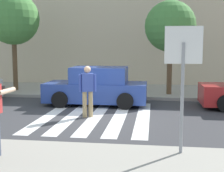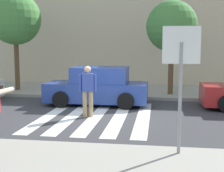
{
  "view_description": "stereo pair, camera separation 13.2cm",
  "coord_description": "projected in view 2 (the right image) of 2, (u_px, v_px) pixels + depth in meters",
  "views": [
    {
      "loc": [
        1.93,
        -10.1,
        2.37
      ],
      "look_at": [
        0.6,
        -0.2,
        1.1
      ],
      "focal_mm": 50.0,
      "sensor_mm": 36.0,
      "label": 1
    },
    {
      "loc": [
        2.06,
        -10.08,
        2.37
      ],
      "look_at": [
        0.6,
        -0.2,
        1.1
      ],
      "focal_mm": 50.0,
      "sensor_mm": 36.0,
      "label": 2
    }
  ],
  "objects": [
    {
      "name": "crosswalk_stripe_1",
      "position": [
        74.0,
        115.0,
        10.81
      ],
      "size": [
        0.44,
        5.2,
        0.01
      ],
      "primitive_type": "cube",
      "color": "silver",
      "rests_on": "ground"
    },
    {
      "name": "crosswalk_stripe_2",
      "position": [
        96.0,
        116.0,
        10.69
      ],
      "size": [
        0.44,
        5.2,
        0.01
      ],
      "primitive_type": "cube",
      "color": "silver",
      "rests_on": "ground"
    },
    {
      "name": "crosswalk_stripe_3",
      "position": [
        120.0,
        117.0,
        10.57
      ],
      "size": [
        0.44,
        5.2,
        0.01
      ],
      "primitive_type": "cube",
      "color": "silver",
      "rests_on": "ground"
    },
    {
      "name": "ground_plane",
      "position": [
        95.0,
        117.0,
        10.49
      ],
      "size": [
        120.0,
        120.0,
        0.0
      ],
      "primitive_type": "plane",
      "color": "#38383A"
    },
    {
      "name": "crosswalk_stripe_4",
      "position": [
        143.0,
        117.0,
        10.46
      ],
      "size": [
        0.44,
        5.2,
        0.01
      ],
      "primitive_type": "cube",
      "color": "silver",
      "rests_on": "ground"
    },
    {
      "name": "parked_car_blue",
      "position": [
        98.0,
        87.0,
        12.71
      ],
      "size": [
        4.1,
        1.92,
        1.55
      ],
      "color": "#284293",
      "rests_on": "ground"
    },
    {
      "name": "street_tree_west",
      "position": [
        15.0,
        19.0,
        15.76
      ],
      "size": [
        2.62,
        2.62,
        4.93
      ],
      "color": "brown",
      "rests_on": "sidewalk_far"
    },
    {
      "name": "sidewalk_far",
      "position": [
        118.0,
        91.0,
        16.37
      ],
      "size": [
        60.0,
        4.8,
        0.14
      ],
      "primitive_type": "cube",
      "color": "#9E998C",
      "rests_on": "ground"
    },
    {
      "name": "street_tree_center",
      "position": [
        172.0,
        27.0,
        14.32
      ],
      "size": [
        2.36,
        2.36,
        4.34
      ],
      "color": "brown",
      "rests_on": "sidewalk_far"
    },
    {
      "name": "stop_sign",
      "position": [
        181.0,
        62.0,
        6.33
      ],
      "size": [
        0.76,
        0.08,
        2.64
      ],
      "color": "gray",
      "rests_on": "sidewalk_near"
    },
    {
      "name": "pedestrian_crossing",
      "position": [
        88.0,
        88.0,
        10.43
      ],
      "size": [
        0.56,
        0.34,
        1.72
      ],
      "color": "tan",
      "rests_on": "ground"
    },
    {
      "name": "crosswalk_stripe_0",
      "position": [
        52.0,
        114.0,
        10.92
      ],
      "size": [
        0.44,
        5.2,
        0.01
      ],
      "primitive_type": "cube",
      "color": "silver",
      "rests_on": "ground"
    },
    {
      "name": "building_facade_far",
      "position": [
        127.0,
        25.0,
        20.23
      ],
      "size": [
        56.0,
        4.0,
        7.47
      ],
      "primitive_type": "cube",
      "color": "beige",
      "rests_on": "ground"
    }
  ]
}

